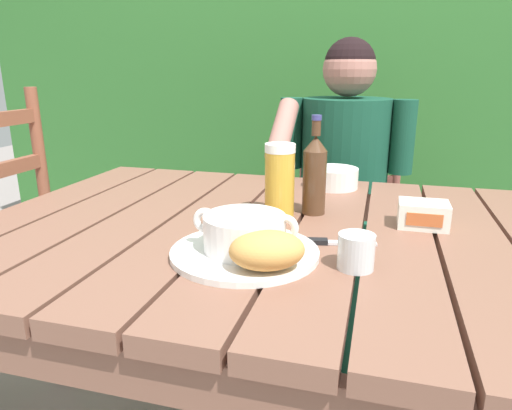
{
  "coord_description": "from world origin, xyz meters",
  "views": [
    {
      "loc": [
        0.24,
        -0.95,
        1.07
      ],
      "look_at": [
        0.01,
        -0.08,
        0.8
      ],
      "focal_mm": 32.12,
      "sensor_mm": 36.0,
      "label": 1
    }
  ],
  "objects_px": {
    "water_glass_small": "(356,252)",
    "table_knife": "(326,242)",
    "butter_tub": "(423,214)",
    "diner_bowl": "(334,178)",
    "serving_plate": "(245,252)",
    "person_eating": "(342,175)",
    "beer_glass": "(280,180)",
    "chair_near_diner": "(344,219)",
    "soup_bowl": "(245,232)",
    "bread_roll": "(267,250)",
    "beer_bottle": "(315,173)"
  },
  "relations": [
    {
      "from": "water_glass_small",
      "to": "table_knife",
      "type": "distance_m",
      "value": 0.13
    },
    {
      "from": "butter_tub",
      "to": "diner_bowl",
      "type": "relative_size",
      "value": 0.75
    },
    {
      "from": "serving_plate",
      "to": "table_knife",
      "type": "distance_m",
      "value": 0.17
    },
    {
      "from": "person_eating",
      "to": "beer_glass",
      "type": "height_order",
      "value": "person_eating"
    },
    {
      "from": "person_eating",
      "to": "water_glass_small",
      "type": "xyz_separation_m",
      "value": [
        0.1,
        -0.91,
        0.07
      ]
    },
    {
      "from": "chair_near_diner",
      "to": "water_glass_small",
      "type": "distance_m",
      "value": 1.16
    },
    {
      "from": "butter_tub",
      "to": "diner_bowl",
      "type": "xyz_separation_m",
      "value": [
        -0.23,
        0.3,
        0.0
      ]
    },
    {
      "from": "soup_bowl",
      "to": "bread_roll",
      "type": "height_order",
      "value": "soup_bowl"
    },
    {
      "from": "diner_bowl",
      "to": "chair_near_diner",
      "type": "bearing_deg",
      "value": 90.0
    },
    {
      "from": "person_eating",
      "to": "serving_plate",
      "type": "relative_size",
      "value": 4.21
    },
    {
      "from": "beer_bottle",
      "to": "diner_bowl",
      "type": "relative_size",
      "value": 1.66
    },
    {
      "from": "beer_glass",
      "to": "beer_bottle",
      "type": "bearing_deg",
      "value": 27.17
    },
    {
      "from": "chair_near_diner",
      "to": "soup_bowl",
      "type": "xyz_separation_m",
      "value": [
        -0.1,
        -1.11,
        0.32
      ]
    },
    {
      "from": "person_eating",
      "to": "butter_tub",
      "type": "relative_size",
      "value": 11.06
    },
    {
      "from": "beer_bottle",
      "to": "chair_near_diner",
      "type": "bearing_deg",
      "value": 88.63
    },
    {
      "from": "beer_bottle",
      "to": "butter_tub",
      "type": "distance_m",
      "value": 0.26
    },
    {
      "from": "bread_roll",
      "to": "diner_bowl",
      "type": "bearing_deg",
      "value": 86.08
    },
    {
      "from": "water_glass_small",
      "to": "diner_bowl",
      "type": "distance_m",
      "value": 0.58
    },
    {
      "from": "soup_bowl",
      "to": "beer_bottle",
      "type": "distance_m",
      "value": 0.31
    },
    {
      "from": "chair_near_diner",
      "to": "butter_tub",
      "type": "xyz_separation_m",
      "value": [
        0.23,
        -0.84,
        0.3
      ]
    },
    {
      "from": "soup_bowl",
      "to": "chair_near_diner",
      "type": "bearing_deg",
      "value": 84.6
    },
    {
      "from": "serving_plate",
      "to": "bread_roll",
      "type": "distance_m",
      "value": 0.1
    },
    {
      "from": "bread_roll",
      "to": "beer_bottle",
      "type": "distance_m",
      "value": 0.37
    },
    {
      "from": "beer_bottle",
      "to": "butter_tub",
      "type": "bearing_deg",
      "value": -8.06
    },
    {
      "from": "serving_plate",
      "to": "diner_bowl",
      "type": "xyz_separation_m",
      "value": [
        0.1,
        0.57,
        0.02
      ]
    },
    {
      "from": "person_eating",
      "to": "bread_roll",
      "type": "height_order",
      "value": "person_eating"
    },
    {
      "from": "beer_bottle",
      "to": "table_knife",
      "type": "height_order",
      "value": "beer_bottle"
    },
    {
      "from": "diner_bowl",
      "to": "beer_glass",
      "type": "bearing_deg",
      "value": -107.31
    },
    {
      "from": "soup_bowl",
      "to": "butter_tub",
      "type": "xyz_separation_m",
      "value": [
        0.33,
        0.26,
        -0.02
      ]
    },
    {
      "from": "serving_plate",
      "to": "beer_glass",
      "type": "height_order",
      "value": "beer_glass"
    },
    {
      "from": "person_eating",
      "to": "table_knife",
      "type": "bearing_deg",
      "value": -87.18
    },
    {
      "from": "serving_plate",
      "to": "water_glass_small",
      "type": "xyz_separation_m",
      "value": [
        0.2,
        -0.01,
        0.03
      ]
    },
    {
      "from": "bread_roll",
      "to": "water_glass_small",
      "type": "height_order",
      "value": "bread_roll"
    },
    {
      "from": "serving_plate",
      "to": "water_glass_small",
      "type": "height_order",
      "value": "water_glass_small"
    },
    {
      "from": "serving_plate",
      "to": "chair_near_diner",
      "type": "bearing_deg",
      "value": 84.6
    },
    {
      "from": "table_knife",
      "to": "butter_tub",
      "type": "bearing_deg",
      "value": 40.2
    },
    {
      "from": "water_glass_small",
      "to": "butter_tub",
      "type": "distance_m",
      "value": 0.3
    },
    {
      "from": "serving_plate",
      "to": "beer_glass",
      "type": "distance_m",
      "value": 0.27
    },
    {
      "from": "serving_plate",
      "to": "diner_bowl",
      "type": "height_order",
      "value": "diner_bowl"
    },
    {
      "from": "person_eating",
      "to": "water_glass_small",
      "type": "bearing_deg",
      "value": -83.51
    },
    {
      "from": "serving_plate",
      "to": "soup_bowl",
      "type": "height_order",
      "value": "soup_bowl"
    },
    {
      "from": "beer_glass",
      "to": "table_knife",
      "type": "xyz_separation_m",
      "value": [
        0.13,
        -0.16,
        -0.08
      ]
    },
    {
      "from": "chair_near_diner",
      "to": "bread_roll",
      "type": "bearing_deg",
      "value": -92.12
    },
    {
      "from": "person_eating",
      "to": "beer_bottle",
      "type": "relative_size",
      "value": 4.99
    },
    {
      "from": "beer_glass",
      "to": "water_glass_small",
      "type": "relative_size",
      "value": 2.67
    },
    {
      "from": "butter_tub",
      "to": "person_eating",
      "type": "bearing_deg",
      "value": 109.96
    },
    {
      "from": "beer_bottle",
      "to": "diner_bowl",
      "type": "xyz_separation_m",
      "value": [
        0.02,
        0.27,
        -0.07
      ]
    },
    {
      "from": "soup_bowl",
      "to": "butter_tub",
      "type": "bearing_deg",
      "value": 38.18
    },
    {
      "from": "chair_near_diner",
      "to": "water_glass_small",
      "type": "relative_size",
      "value": 14.62
    },
    {
      "from": "soup_bowl",
      "to": "water_glass_small",
      "type": "relative_size",
      "value": 3.15
    }
  ]
}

